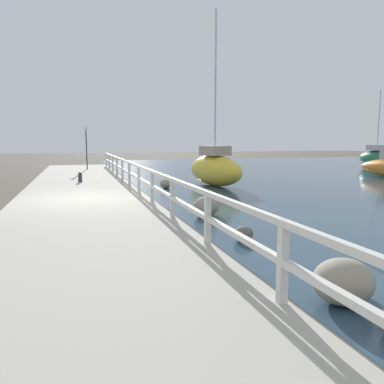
# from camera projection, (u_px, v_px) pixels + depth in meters

# --- Properties ---
(ground_plane) EXTENTS (120.00, 120.00, 0.00)m
(ground_plane) POSITION_uv_depth(u_px,v_px,m) (83.00, 207.00, 11.92)
(ground_plane) COLOR #4C473D
(dock_walkway) EXTENTS (4.20, 36.00, 0.29)m
(dock_walkway) POSITION_uv_depth(u_px,v_px,m) (83.00, 203.00, 11.90)
(dock_walkway) COLOR #B2AD9E
(dock_walkway) RESTS_ON ground
(railing) EXTENTS (0.10, 32.50, 0.95)m
(railing) POSITION_uv_depth(u_px,v_px,m) (145.00, 177.00, 12.38)
(railing) COLOR silver
(railing) RESTS_ON dock_walkway
(boulder_water_edge) EXTENTS (0.80, 0.72, 0.60)m
(boulder_water_edge) POSITION_uv_depth(u_px,v_px,m) (343.00, 282.00, 4.81)
(boulder_water_edge) COLOR gray
(boulder_water_edge) RESTS_ON ground
(boulder_far_strip) EXTENTS (0.56, 0.51, 0.42)m
(boulder_far_strip) POSITION_uv_depth(u_px,v_px,m) (166.00, 184.00, 16.79)
(boulder_far_strip) COLOR gray
(boulder_far_strip) RESTS_ON ground
(boulder_downstream) EXTENTS (0.48, 0.44, 0.36)m
(boulder_downstream) POSITION_uv_depth(u_px,v_px,m) (345.00, 280.00, 5.19)
(boulder_downstream) COLOR slate
(boulder_downstream) RESTS_ON ground
(boulder_near_dock) EXTENTS (0.42, 0.38, 0.31)m
(boulder_near_dock) POSITION_uv_depth(u_px,v_px,m) (244.00, 233.00, 7.91)
(boulder_near_dock) COLOR #666056
(boulder_near_dock) RESTS_ON ground
(boulder_mid_strip) EXTENTS (0.74, 0.67, 0.56)m
(boulder_mid_strip) POSITION_uv_depth(u_px,v_px,m) (207.00, 206.00, 10.57)
(boulder_mid_strip) COLOR gray
(boulder_mid_strip) RESTS_ON ground
(mooring_bollard) EXTENTS (0.18, 0.18, 0.45)m
(mooring_bollard) POSITION_uv_depth(u_px,v_px,m) (80.00, 177.00, 16.68)
(mooring_bollard) COLOR #333338
(mooring_bollard) RESTS_ON dock_walkway
(dock_lamp) EXTENTS (0.25, 0.25, 2.76)m
(dock_lamp) POSITION_uv_depth(u_px,v_px,m) (86.00, 138.00, 24.03)
(dock_lamp) COLOR #2D2D33
(dock_lamp) RESTS_ON dock_walkway
(sailboat_green) EXTENTS (1.49, 3.31, 6.02)m
(sailboat_green) POSITION_uv_depth(u_px,v_px,m) (376.00, 158.00, 29.66)
(sailboat_green) COLOR #236B42
(sailboat_green) RESTS_ON water_surface
(sailboat_yellow) EXTENTS (1.99, 4.44, 7.99)m
(sailboat_yellow) POSITION_uv_depth(u_px,v_px,m) (215.00, 169.00, 17.72)
(sailboat_yellow) COLOR gold
(sailboat_yellow) RESTS_ON water_surface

